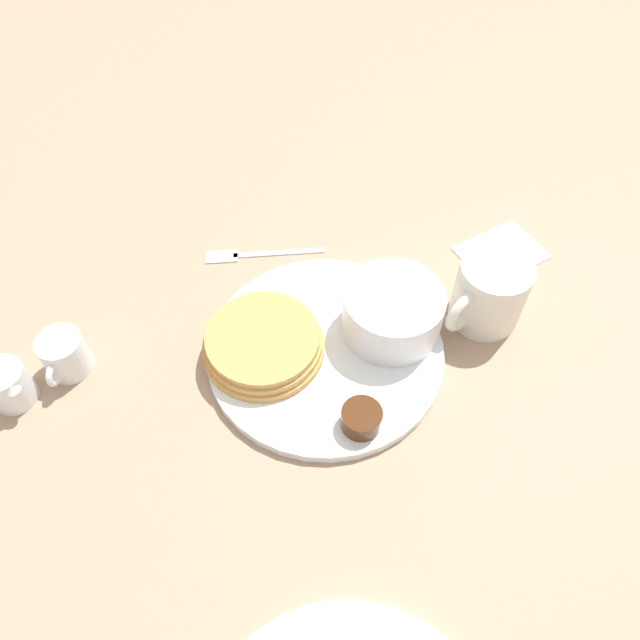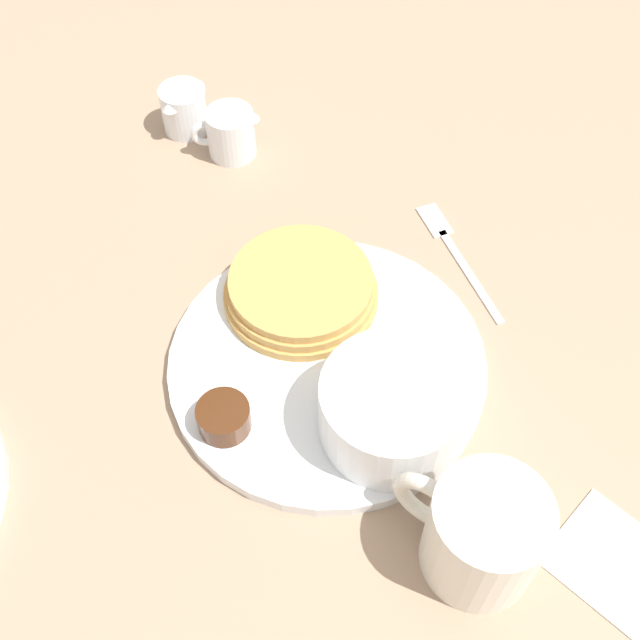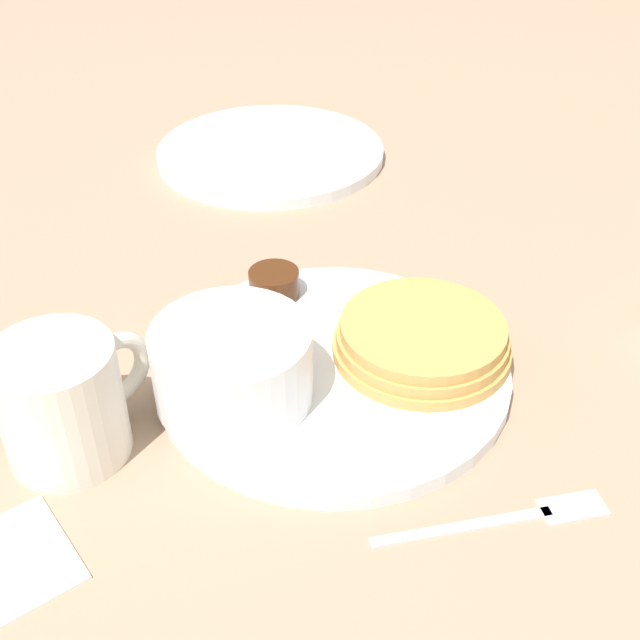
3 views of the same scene
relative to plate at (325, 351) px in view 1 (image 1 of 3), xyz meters
The scene contains 11 objects.
ground_plane 0.01m from the plate, ahead, with size 4.00×4.00×0.00m, color #9E7F66.
plate is the anchor object (origin of this frame).
pancake_stack 0.07m from the plate, 33.30° to the right, with size 0.13×0.13×0.03m.
bowl 0.09m from the plate, 164.70° to the left, with size 0.11×0.11×0.06m.
syrup_cup 0.10m from the plate, 74.70° to the left, with size 0.04×0.04×0.02m.
butter_ramekin 0.10m from the plate, 155.70° to the left, with size 0.04×0.04×0.04m.
coffee_mug 0.19m from the plate, 160.05° to the left, with size 0.11×0.08×0.08m.
creamer_pitcher_near 0.28m from the plate, 32.54° to the right, with size 0.05×0.05×0.05m.
creamer_pitcher_far 0.33m from the plate, 26.67° to the right, with size 0.05×0.07×0.05m.
fork 0.17m from the plate, 93.99° to the right, with size 0.13×0.09×0.00m.
napkin 0.27m from the plate, behind, with size 0.11×0.09×0.00m.
Camera 1 is at (0.23, 0.31, 0.57)m, focal length 35.00 mm.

